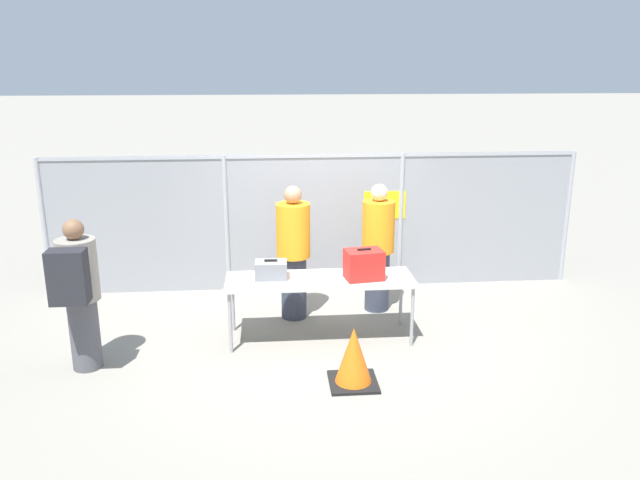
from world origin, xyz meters
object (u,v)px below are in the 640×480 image
Objects in this scene: security_worker_near at (293,251)px; security_worker_far at (378,246)px; utility_trailer at (428,217)px; inspection_table at (320,283)px; suitcase_grey at (271,270)px; traveler_hooded at (78,290)px; traffic_cone at (354,358)px; suitcase_red at (364,265)px.

security_worker_far is at bearing 178.20° from security_worker_near.
security_worker_near is 0.49× the size of utility_trailer.
inspection_table is 1.28× the size of security_worker_near.
inspection_table is 5.80× the size of suitcase_grey.
traveler_hooded is at bearing -161.64° from suitcase_grey.
inspection_table is 1.20m from security_worker_far.
suitcase_grey is 0.23× the size of traveler_hooded.
utility_trailer is at bearing 54.64° from suitcase_grey.
utility_trailer is 5.78m from traffic_cone.
utility_trailer is 5.66× the size of traffic_cone.
security_worker_near reaches higher than traveler_hooded.
inspection_table is 0.76m from security_worker_near.
traveler_hooded reaches higher than utility_trailer.
suitcase_grey is 1.60m from security_worker_far.
traffic_cone is at bearing 102.42° from security_worker_far.
suitcase_grey is at bearing 57.80° from security_worker_far.
suitcase_red is 0.13× the size of utility_trailer.
security_worker_far is (3.40, 1.44, -0.03)m from traveler_hooded.
inspection_table is at bearing 102.26° from traffic_cone.
security_worker_far reaches higher than suitcase_grey.
traveler_hooded is 2.67× the size of traffic_cone.
traveler_hooded is 2.94m from traffic_cone.
traveler_hooded reaches higher than inspection_table.
inspection_table is at bearing 1.00° from traveler_hooded.
traveler_hooded reaches higher than traffic_cone.
suitcase_grey is 2.11m from traveler_hooded.
security_worker_near is (-0.79, 0.72, -0.03)m from suitcase_red.
security_worker_far reaches higher than inspection_table.
suitcase_red reaches higher than inspection_table.
utility_trailer is (2.66, 3.56, -0.48)m from security_worker_near.
inspection_table is at bearing 101.76° from security_worker_near.
suitcase_red is (0.51, -0.04, 0.23)m from inspection_table.
suitcase_red is at bearing -113.67° from utility_trailer.
traffic_cone is (2.82, -0.54, -0.62)m from traveler_hooded.
security_worker_near is 4.47m from utility_trailer.
utility_trailer is (4.95, 4.82, -0.50)m from traveler_hooded.
traveler_hooded is at bearing -135.76° from utility_trailer.
security_worker_near is 1.02× the size of security_worker_far.
security_worker_near reaches higher than suitcase_red.
traveler_hooded is (-2.00, -0.66, 0.06)m from suitcase_grey.
suitcase_red is at bearing 76.50° from traffic_cone.
traveler_hooded is 3.69m from security_worker_far.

